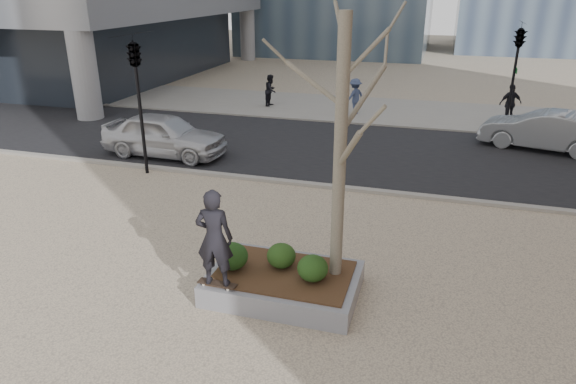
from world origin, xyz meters
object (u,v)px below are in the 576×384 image
(planter, at_px, (284,283))
(police_car, at_px, (164,135))
(skateboard, at_px, (217,285))
(skateboarder, at_px, (214,238))

(planter, height_order, police_car, police_car)
(skateboard, xyz_separation_m, skateboarder, (0.00, 0.00, 1.01))
(planter, distance_m, skateboarder, 1.87)
(skateboarder, bearing_deg, planter, -150.27)
(skateboarder, bearing_deg, skateboard, 180.00)
(planter, distance_m, police_car, 10.11)
(planter, relative_size, skateboarder, 1.54)
(police_car, bearing_deg, planter, -135.50)
(skateboard, relative_size, skateboarder, 0.40)
(skateboarder, bearing_deg, police_car, -61.87)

